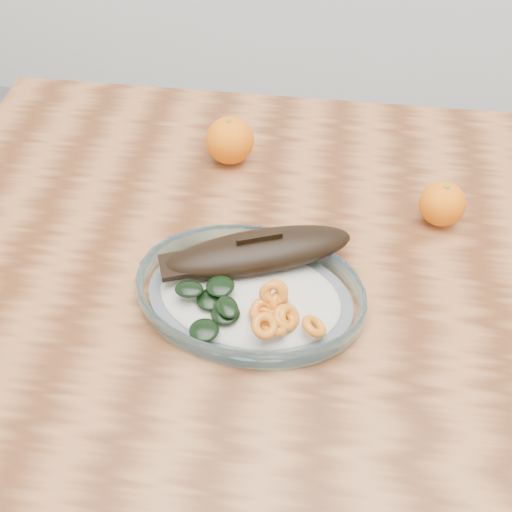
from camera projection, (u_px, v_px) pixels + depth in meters
name	position (u px, v px, depth m)	size (l,w,h in m)	color
ground	(302.00, 495.00, 1.41)	(3.00, 3.00, 0.00)	slate
dining_table	(324.00, 309.00, 0.94)	(1.20, 0.80, 0.75)	#5C2E15
plated_meal	(250.00, 289.00, 0.81)	(0.59, 0.59, 0.08)	white
orange_left	(230.00, 141.00, 1.00)	(0.08, 0.08, 0.08)	#FD5F05
orange_right	(442.00, 204.00, 0.90)	(0.07, 0.07, 0.07)	#FD5F05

